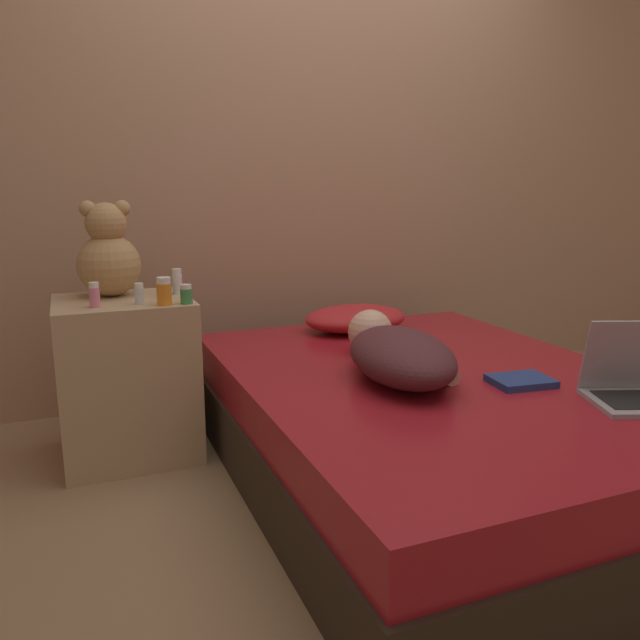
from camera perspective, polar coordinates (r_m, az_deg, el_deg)
name	(u,v)px	position (r m, az deg, el deg)	size (l,w,h in m)	color
ground_plane	(431,477)	(2.46, 10.14, -13.91)	(12.00, 12.00, 0.00)	#937551
wall_back	(312,139)	(3.31, -0.77, 16.19)	(8.00, 0.06, 2.60)	tan
bed	(433,426)	(2.38, 10.32, -9.55)	(1.41, 1.89, 0.41)	#2D2319
nightstand	(128,378)	(2.61, -17.17, -5.10)	(0.51, 0.47, 0.64)	tan
pillow	(356,318)	(2.91, 3.27, 0.16)	(0.49, 0.35, 0.12)	red
person_lying	(397,352)	(2.23, 7.06, -2.95)	(0.42, 0.76, 0.18)	#4C2328
laptop	(635,384)	(2.21, 26.87, -5.23)	(0.36, 0.34, 0.25)	#9E9EA3
teddy_bear	(108,255)	(2.61, -18.78, 5.65)	(0.25, 0.25, 0.38)	tan
bottle_clear	(139,294)	(2.41, -16.19, 2.30)	(0.03, 0.03, 0.08)	silver
bottle_green	(186,294)	(2.38, -12.14, 2.30)	(0.04, 0.04, 0.07)	#3D8E4C
bottle_orange	(164,292)	(2.37, -14.07, 2.54)	(0.05, 0.05, 0.10)	orange
bottle_blue	(167,289)	(2.56, -13.78, 2.76)	(0.03, 0.03, 0.06)	#3866B2
bottle_white	(177,282)	(2.60, -12.92, 3.43)	(0.04, 0.04, 0.10)	white
bottle_pink	(94,295)	(2.40, -19.93, 2.15)	(0.04, 0.04, 0.09)	pink
book	(521,381)	(2.25, 17.89, -5.32)	(0.22, 0.17, 0.02)	navy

